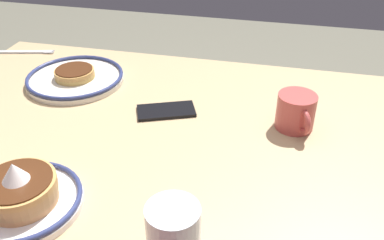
# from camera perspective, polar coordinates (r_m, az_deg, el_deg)

# --- Properties ---
(dining_table) EXTENTS (1.29, 0.90, 0.75)m
(dining_table) POSITION_cam_1_polar(r_m,az_deg,el_deg) (1.02, -4.20, -6.76)
(dining_table) COLOR tan
(dining_table) RESTS_ON ground_plane
(plate_near_main) EXTENTS (0.27, 0.27, 0.04)m
(plate_near_main) POSITION_cam_1_polar(r_m,az_deg,el_deg) (1.24, -15.61, 5.61)
(plate_near_main) COLOR silver
(plate_near_main) RESTS_ON dining_table
(plate_center_pancakes) EXTENTS (0.22, 0.22, 0.10)m
(plate_center_pancakes) POSITION_cam_1_polar(r_m,az_deg,el_deg) (0.83, -22.24, -9.56)
(plate_center_pancakes) COLOR white
(plate_center_pancakes) RESTS_ON dining_table
(coffee_mug) EXTENTS (0.09, 0.12, 0.09)m
(coffee_mug) POSITION_cam_1_polar(r_m,az_deg,el_deg) (1.01, 14.00, 1.15)
(coffee_mug) COLOR #BF4C47
(coffee_mug) RESTS_ON dining_table
(cell_phone) EXTENTS (0.16, 0.12, 0.01)m
(cell_phone) POSITION_cam_1_polar(r_m,az_deg,el_deg) (1.06, -3.54, 1.27)
(cell_phone) COLOR black
(cell_phone) RESTS_ON dining_table
(fork_far) EXTENTS (0.19, 0.06, 0.01)m
(fork_far) POSITION_cam_1_polar(r_m,az_deg,el_deg) (1.49, -21.73, 8.60)
(fork_far) COLOR silver
(fork_far) RESTS_ON dining_table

